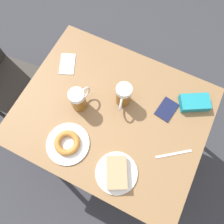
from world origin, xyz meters
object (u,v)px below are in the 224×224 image
at_px(fork, 174,154).
at_px(beer_mug_left, 78,99).
at_px(plate_with_cake, 117,173).
at_px(passport_near_edge, 167,109).
at_px(napkin_folded, 67,64).
at_px(blue_pouch, 194,103).
at_px(plate_with_donut, 68,143).
at_px(beer_mug_center, 123,95).

bearing_deg(fork, beer_mug_left, 87.22).
relative_size(plate_with_cake, passport_near_edge, 1.52).
relative_size(plate_with_cake, napkin_folded, 1.29).
distance_m(plate_with_cake, blue_pouch, 0.57).
distance_m(beer_mug_left, napkin_folded, 0.28).
bearing_deg(plate_with_donut, beer_mug_center, -23.60).
distance_m(fork, blue_pouch, 0.31).
distance_m(beer_mug_center, passport_near_edge, 0.26).
bearing_deg(plate_with_cake, plate_with_donut, 85.96).
bearing_deg(beer_mug_center, napkin_folded, 80.22).
bearing_deg(passport_near_edge, beer_mug_center, 103.87).
bearing_deg(napkin_folded, plate_with_cake, -129.14).
distance_m(plate_with_donut, napkin_folded, 0.48).
relative_size(beer_mug_center, passport_near_edge, 1.07).
relative_size(plate_with_donut, blue_pouch, 1.24).
relative_size(plate_with_cake, beer_mug_left, 1.43).
bearing_deg(napkin_folded, plate_with_donut, -149.46).
bearing_deg(plate_with_donut, napkin_folded, 30.54).
bearing_deg(passport_near_edge, blue_pouch, -51.97).
bearing_deg(passport_near_edge, napkin_folded, 89.17).
relative_size(napkin_folded, blue_pouch, 0.90).
bearing_deg(passport_near_edge, plate_with_cake, 166.69).
bearing_deg(blue_pouch, plate_with_cake, 156.93).
bearing_deg(beer_mug_left, blue_pouch, -63.57).
bearing_deg(plate_with_donut, passport_near_edge, -43.93).
height_order(plate_with_cake, passport_near_edge, plate_with_cake).
bearing_deg(passport_near_edge, fork, -150.15).
bearing_deg(passport_near_edge, beer_mug_left, 112.71).
height_order(plate_with_cake, napkin_folded, plate_with_cake).
distance_m(plate_with_donut, beer_mug_left, 0.23).
bearing_deg(beer_mug_center, plate_with_cake, -159.31).
height_order(beer_mug_left, beer_mug_center, same).
distance_m(napkin_folded, blue_pouch, 0.76).
distance_m(passport_near_edge, blue_pouch, 0.15).
relative_size(beer_mug_left, fork, 0.93).
bearing_deg(plate_with_cake, passport_near_edge, -13.31).
bearing_deg(napkin_folded, passport_near_edge, -90.83).
xyz_separation_m(beer_mug_center, passport_near_edge, (0.06, -0.24, -0.07)).
bearing_deg(beer_mug_center, passport_near_edge, -76.13).
bearing_deg(blue_pouch, fork, -179.92).
relative_size(napkin_folded, fork, 1.03).
distance_m(plate_with_cake, passport_near_edge, 0.44).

